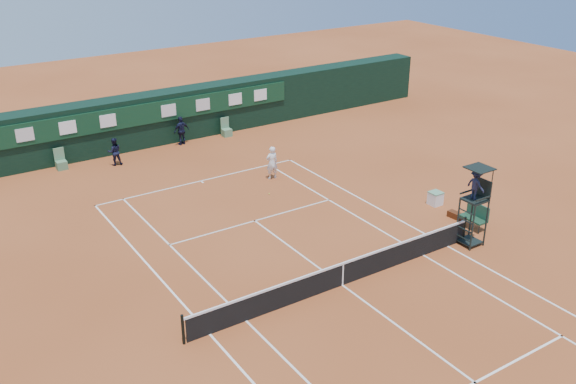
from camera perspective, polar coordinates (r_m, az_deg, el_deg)
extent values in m
plane|color=#A65027|center=(24.13, 4.84, -8.26)|extent=(90.00, 90.00, 0.00)
cube|color=silver|center=(33.20, -7.77, 0.98)|extent=(11.05, 0.08, 0.01)
cube|color=white|center=(27.44, 13.98, -4.69)|extent=(0.08, 23.85, 0.01)
cube|color=white|center=(21.71, -6.98, -12.43)|extent=(0.08, 23.85, 0.01)
cube|color=white|center=(26.54, 11.92, -5.51)|extent=(0.08, 23.85, 0.01)
cube|color=white|center=(22.21, -3.76, -11.35)|extent=(0.08, 23.85, 0.01)
cube|color=silver|center=(28.76, -2.97, -2.57)|extent=(8.31, 0.08, 0.01)
cube|color=white|center=(20.47, 16.28, -15.95)|extent=(8.31, 0.08, 0.01)
cube|color=silver|center=(24.13, 4.84, -8.24)|extent=(0.08, 12.88, 0.01)
cube|color=white|center=(33.07, -7.66, 0.89)|extent=(0.08, 0.30, 0.01)
cube|color=black|center=(23.89, 4.88, -7.34)|extent=(12.60, 0.04, 0.90)
cube|color=white|center=(23.65, 4.92, -6.35)|extent=(12.80, 0.06, 0.08)
cube|color=white|center=(23.89, 4.88, -7.32)|extent=(0.06, 0.05, 0.92)
cylinder|color=black|center=(27.81, 15.39, -3.18)|extent=(0.10, 0.10, 1.10)
cylinder|color=black|center=(21.10, -9.32, -11.98)|extent=(0.10, 0.10, 1.10)
cube|color=black|center=(38.67, -12.38, 6.32)|extent=(40.00, 1.50, 3.00)
cube|color=#0E361F|center=(37.77, -12.01, 6.89)|extent=(18.00, 0.10, 1.20)
cube|color=silver|center=(35.94, -22.35, 4.72)|extent=(0.90, 0.04, 0.70)
cube|color=white|center=(36.36, -18.99, 5.44)|extent=(0.90, 0.04, 0.70)
cube|color=white|center=(36.91, -15.71, 6.12)|extent=(0.90, 0.04, 0.70)
cube|color=silver|center=(38.06, -10.57, 7.14)|extent=(0.90, 0.04, 0.70)
cube|color=silver|center=(38.91, -7.57, 7.70)|extent=(0.90, 0.04, 0.70)
cube|color=white|center=(39.87, -4.71, 8.22)|extent=(0.90, 0.04, 0.70)
cube|color=white|center=(40.72, -2.47, 8.62)|extent=(0.90, 0.04, 0.70)
cube|color=#548058|center=(36.42, -19.48, 2.26)|extent=(0.55, 0.50, 0.46)
cube|color=#58875E|center=(36.43, -19.69, 3.20)|extent=(0.55, 0.06, 0.70)
cube|color=#59895F|center=(39.66, -5.47, 5.28)|extent=(0.55, 0.50, 0.46)
cube|color=#578560|center=(39.67, -5.65, 6.15)|extent=(0.55, 0.06, 0.70)
cylinder|color=black|center=(26.89, 16.08, -3.16)|extent=(0.07, 0.07, 2.00)
cylinder|color=black|center=(27.35, 14.84, -2.54)|extent=(0.07, 0.07, 2.00)
cylinder|color=black|center=(27.46, 17.19, -2.73)|extent=(0.07, 0.07, 2.00)
cylinder|color=black|center=(27.91, 15.96, -2.13)|extent=(0.07, 0.07, 2.00)
cube|color=black|center=(26.97, 16.26, -0.66)|extent=(0.85, 0.85, 0.08)
cube|color=black|center=(27.09, 16.92, 0.33)|extent=(0.06, 0.85, 0.80)
cube|color=black|center=(26.64, 16.98, -0.56)|extent=(0.85, 0.05, 0.06)
cube|color=black|center=(27.13, 15.66, 0.05)|extent=(0.85, 0.05, 0.06)
cylinder|color=black|center=(26.70, 17.68, 0.93)|extent=(0.04, 0.04, 1.00)
cylinder|color=black|center=(27.16, 16.40, 1.48)|extent=(0.04, 0.04, 1.00)
cube|color=black|center=(26.49, 16.67, 2.05)|extent=(0.95, 0.95, 0.04)
cube|color=black|center=(27.78, 15.82, -4.21)|extent=(0.80, 0.80, 0.05)
cube|color=black|center=(27.39, 15.32, -3.97)|extent=(0.04, 0.80, 0.04)
cube|color=black|center=(27.21, 15.41, -3.23)|extent=(0.04, 0.80, 0.04)
cube|color=black|center=(27.03, 15.50, -2.47)|extent=(0.04, 0.80, 0.04)
cube|color=black|center=(26.86, 15.59, -1.71)|extent=(0.04, 0.80, 0.04)
imported|color=black|center=(26.67, 16.36, 0.64)|extent=(0.47, 0.82, 1.28)
cube|color=#173925|center=(29.05, 16.14, -2.29)|extent=(0.55, 1.20, 0.08)
cube|color=#1B4430|center=(29.08, 16.54, -1.55)|extent=(0.06, 1.20, 0.60)
cylinder|color=black|center=(28.70, 16.60, -3.24)|extent=(0.04, 0.04, 0.41)
cylinder|color=black|center=(29.01, 17.17, -3.01)|extent=(0.04, 0.04, 0.41)
cylinder|color=black|center=(29.32, 15.00, -2.44)|extent=(0.04, 0.04, 0.41)
cylinder|color=black|center=(29.63, 15.58, -2.23)|extent=(0.04, 0.04, 0.41)
cube|color=black|center=(29.89, 14.68, -2.02)|extent=(0.39, 0.77, 0.28)
cube|color=white|center=(30.96, 12.96, -0.59)|extent=(0.55, 0.55, 0.60)
cube|color=#629671|center=(30.83, 13.02, -0.04)|extent=(0.57, 0.57, 0.05)
sphere|color=#BED732|center=(31.37, -1.68, -0.16)|extent=(0.06, 0.06, 0.06)
imported|color=white|center=(32.89, -1.44, 2.61)|extent=(0.67, 0.47, 1.75)
imported|color=black|center=(35.99, -15.17, 3.48)|extent=(0.83, 0.70, 1.53)
imported|color=black|center=(38.35, -9.45, 5.40)|extent=(1.06, 0.58, 1.71)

